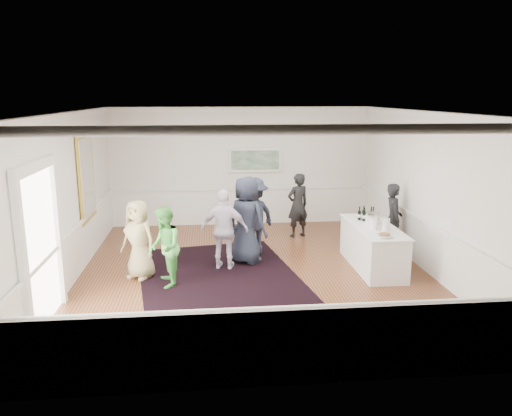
{
  "coord_description": "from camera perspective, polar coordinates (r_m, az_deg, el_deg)",
  "views": [
    {
      "loc": [
        -0.91,
        -9.45,
        3.51
      ],
      "look_at": [
        0.05,
        0.2,
        1.3
      ],
      "focal_mm": 35.0,
      "sensor_mm": 36.0,
      "label": 1
    }
  ],
  "objects": [
    {
      "name": "floor",
      "position": [
        10.12,
        -0.18,
        -7.46
      ],
      "size": [
        8.0,
        8.0,
        0.0
      ],
      "primitive_type": "plane",
      "color": "brown",
      "rests_on": "ground"
    },
    {
      "name": "guest_tan",
      "position": [
        9.91,
        -13.28,
        -3.52
      ],
      "size": [
        0.91,
        0.83,
        1.56
      ],
      "primitive_type": "imported",
      "rotation": [
        0.0,
        0.0,
        -0.58
      ],
      "color": "tan",
      "rests_on": "floor"
    },
    {
      "name": "serving_table",
      "position": [
        10.59,
        13.17,
        -4.32
      ],
      "size": [
        0.84,
        2.2,
        0.89
      ],
      "color": "white",
      "rests_on": "floor"
    },
    {
      "name": "landscape_painting",
      "position": [
        13.57,
        -0.11,
        5.51
      ],
      "size": [
        1.44,
        0.06,
        0.66
      ],
      "color": "white",
      "rests_on": "wall_back"
    },
    {
      "name": "guest_dark_a",
      "position": [
        11.07,
        -0.27,
        -0.96
      ],
      "size": [
        1.29,
        1.2,
        1.74
      ],
      "primitive_type": "imported",
      "rotation": [
        0.0,
        0.0,
        3.8
      ],
      "color": "#1D2230",
      "rests_on": "floor"
    },
    {
      "name": "juice_pitchers",
      "position": [
        10.18,
        13.7,
        -1.75
      ],
      "size": [
        0.42,
        0.54,
        0.24
      ],
      "color": "#69A23A",
      "rests_on": "serving_table"
    },
    {
      "name": "guest_navy",
      "position": [
        10.5,
        -1.09,
        -1.39
      ],
      "size": [
        1.08,
        1.04,
        1.86
      ],
      "primitive_type": "imported",
      "rotation": [
        0.0,
        0.0,
        2.44
      ],
      "color": "#1D2230",
      "rests_on": "floor"
    },
    {
      "name": "nut_bowl",
      "position": [
        9.68,
        14.48,
        -3.05
      ],
      "size": [
        0.29,
        0.29,
        0.08
      ],
      "color": "white",
      "rests_on": "serving_table"
    },
    {
      "name": "wall_left",
      "position": [
        9.98,
        -20.62,
        0.97
      ],
      "size": [
        0.02,
        8.0,
        3.2
      ],
      "primitive_type": "cube",
      "color": "white",
      "rests_on": "floor"
    },
    {
      "name": "guest_green",
      "position": [
        9.39,
        -10.41,
        -4.42
      ],
      "size": [
        0.67,
        0.81,
        1.52
      ],
      "primitive_type": "imported",
      "rotation": [
        0.0,
        0.0,
        -1.43
      ],
      "color": "#4FB749",
      "rests_on": "floor"
    },
    {
      "name": "wall_back",
      "position": [
        13.62,
        -1.81,
        4.76
      ],
      "size": [
        7.0,
        0.02,
        3.2
      ],
      "primitive_type": "cube",
      "color": "white",
      "rests_on": "floor"
    },
    {
      "name": "wall_front",
      "position": [
        5.85,
        3.6,
        -6.26
      ],
      "size": [
        7.0,
        0.02,
        3.2
      ],
      "primitive_type": "cube",
      "color": "white",
      "rests_on": "floor"
    },
    {
      "name": "ceiling",
      "position": [
        9.5,
        -0.2,
        10.96
      ],
      "size": [
        7.0,
        8.0,
        0.02
      ],
      "primitive_type": "cube",
      "color": "white",
      "rests_on": "wall_back"
    },
    {
      "name": "wainscoting",
      "position": [
        9.96,
        -0.19,
        -4.76
      ],
      "size": [
        7.0,
        8.0,
        1.0
      ],
      "primitive_type": null,
      "color": "white",
      "rests_on": "floor"
    },
    {
      "name": "bartender",
      "position": [
        11.51,
        15.4,
        -1.23
      ],
      "size": [
        0.45,
        0.62,
        1.61
      ],
      "primitive_type": "imported",
      "rotation": [
        0.0,
        0.0,
        1.46
      ],
      "color": "black",
      "rests_on": "floor"
    },
    {
      "name": "mirror",
      "position": [
        11.18,
        -18.8,
        3.35
      ],
      "size": [
        0.05,
        1.25,
        1.85
      ],
      "color": "gold",
      "rests_on": "wall_left"
    },
    {
      "name": "guest_dark_b",
      "position": [
        12.51,
        4.8,
        0.32
      ],
      "size": [
        0.69,
        0.58,
        1.62
      ],
      "primitive_type": "imported",
      "rotation": [
        0.0,
        0.0,
        3.53
      ],
      "color": "black",
      "rests_on": "floor"
    },
    {
      "name": "guest_lilac",
      "position": [
        10.17,
        -3.61,
        -2.48
      ],
      "size": [
        1.04,
        0.61,
        1.66
      ],
      "primitive_type": "imported",
      "rotation": [
        0.0,
        0.0,
        2.92
      ],
      "color": "silver",
      "rests_on": "floor"
    },
    {
      "name": "area_rug",
      "position": [
        10.06,
        -4.39,
        -7.57
      ],
      "size": [
        3.61,
        4.39,
        0.02
      ],
      "primitive_type": "cube",
      "rotation": [
        0.0,
        0.0,
        0.16
      ],
      "color": "black",
      "rests_on": "floor"
    },
    {
      "name": "wine_bottles",
      "position": [
        10.88,
        12.59,
        -0.58
      ],
      "size": [
        0.36,
        0.24,
        0.31
      ],
      "color": "black",
      "rests_on": "serving_table"
    },
    {
      "name": "doorway",
      "position": [
        8.23,
        -23.44,
        -2.97
      ],
      "size": [
        0.1,
        1.78,
        2.56
      ],
      "color": "white",
      "rests_on": "wall_left"
    },
    {
      "name": "ice_bucket",
      "position": [
        10.59,
        13.25,
        -1.19
      ],
      "size": [
        0.26,
        0.26,
        0.25
      ],
      "primitive_type": "cylinder",
      "color": "silver",
      "rests_on": "serving_table"
    },
    {
      "name": "wall_right",
      "position": [
        10.6,
        19.0,
        1.75
      ],
      "size": [
        0.02,
        8.0,
        3.2
      ],
      "primitive_type": "cube",
      "color": "white",
      "rests_on": "floor"
    }
  ]
}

